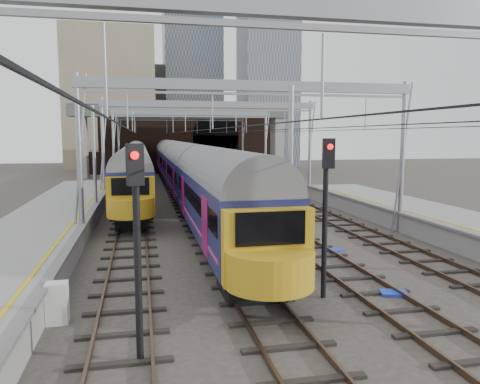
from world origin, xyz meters
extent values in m
plane|color=#38332D|center=(0.00, 0.00, 0.00)|extent=(160.00, 160.00, 0.00)
cube|color=gray|center=(-10.20, 2.50, 0.55)|extent=(4.20, 55.00, 1.10)
cube|color=slate|center=(-8.15, 2.50, 1.05)|extent=(0.35, 55.00, 0.12)
cube|color=gold|center=(-8.65, 2.50, 1.11)|extent=(0.12, 55.00, 0.01)
cube|color=#4C3828|center=(-6.72, 15.00, 0.09)|extent=(0.08, 80.00, 0.16)
cube|color=#4C3828|center=(-5.28, 15.00, 0.09)|extent=(0.08, 80.00, 0.16)
cube|color=black|center=(-6.00, 15.00, 0.01)|extent=(2.40, 80.00, 0.14)
cube|color=#4C3828|center=(-2.72, 15.00, 0.09)|extent=(0.08, 80.00, 0.16)
cube|color=#4C3828|center=(-1.28, 15.00, 0.09)|extent=(0.08, 80.00, 0.16)
cube|color=black|center=(-2.00, 15.00, 0.01)|extent=(2.40, 80.00, 0.14)
cube|color=#4C3828|center=(1.28, 15.00, 0.09)|extent=(0.08, 80.00, 0.16)
cube|color=#4C3828|center=(2.72, 15.00, 0.09)|extent=(0.08, 80.00, 0.16)
cube|color=black|center=(2.00, 15.00, 0.01)|extent=(2.40, 80.00, 0.14)
cube|color=#4C3828|center=(5.28, 15.00, 0.09)|extent=(0.08, 80.00, 0.16)
cube|color=#4C3828|center=(6.72, 15.00, 0.09)|extent=(0.08, 80.00, 0.16)
cube|color=black|center=(6.00, 15.00, 0.01)|extent=(2.40, 80.00, 0.14)
cube|color=gray|center=(0.00, -6.00, 7.60)|extent=(16.80, 0.28, 0.50)
cylinder|color=gray|center=(-8.20, 8.00, 4.00)|extent=(0.24, 0.24, 8.00)
cylinder|color=gray|center=(8.20, 8.00, 4.00)|extent=(0.24, 0.24, 8.00)
cube|color=gray|center=(0.00, 8.00, 7.60)|extent=(16.80, 0.28, 0.50)
cylinder|color=gray|center=(-8.20, 22.00, 4.00)|extent=(0.24, 0.24, 8.00)
cylinder|color=gray|center=(8.20, 22.00, 4.00)|extent=(0.24, 0.24, 8.00)
cube|color=gray|center=(0.00, 22.00, 7.60)|extent=(16.80, 0.28, 0.50)
cylinder|color=gray|center=(-8.20, 36.00, 4.00)|extent=(0.24, 0.24, 8.00)
cylinder|color=gray|center=(8.20, 36.00, 4.00)|extent=(0.24, 0.24, 8.00)
cube|color=gray|center=(0.00, 36.00, 7.60)|extent=(16.80, 0.28, 0.50)
cylinder|color=gray|center=(-8.20, 48.00, 4.00)|extent=(0.24, 0.24, 8.00)
cylinder|color=gray|center=(8.20, 48.00, 4.00)|extent=(0.24, 0.24, 8.00)
cube|color=gray|center=(0.00, 48.00, 7.60)|extent=(16.80, 0.28, 0.50)
cube|color=black|center=(-6.00, 15.00, 5.50)|extent=(0.03, 80.00, 0.03)
cube|color=black|center=(-2.00, 15.00, 5.50)|extent=(0.03, 80.00, 0.03)
cube|color=black|center=(2.00, 15.00, 5.50)|extent=(0.03, 80.00, 0.03)
cube|color=black|center=(6.00, 15.00, 5.50)|extent=(0.03, 80.00, 0.03)
cube|color=black|center=(2.00, 52.00, 4.50)|extent=(26.00, 2.00, 9.00)
cube|color=black|center=(5.00, 50.98, 2.60)|extent=(6.50, 0.10, 5.20)
cylinder|color=black|center=(5.00, 50.98, 5.20)|extent=(6.50, 0.10, 6.50)
cube|color=black|center=(-10.00, 51.00, 1.50)|extent=(6.00, 1.50, 3.00)
cube|color=gray|center=(-12.50, 46.00, 4.10)|extent=(1.20, 2.50, 8.20)
cube|color=gray|center=(12.50, 46.00, 4.10)|extent=(1.20, 2.50, 8.20)
cube|color=#525D54|center=(0.00, 46.00, 8.20)|extent=(28.00, 3.00, 1.40)
cube|color=gray|center=(0.00, 46.00, 9.10)|extent=(28.00, 3.00, 0.30)
cube|color=tan|center=(-10.00, 66.00, 11.00)|extent=(14.00, 12.00, 22.00)
cube|color=#4C5660|center=(4.00, 72.00, 16.00)|extent=(10.00, 10.00, 32.00)
cube|color=gray|center=(-2.00, 80.00, 9.00)|extent=(18.00, 14.00, 18.00)
cube|color=black|center=(-2.00, 28.69, 0.35)|extent=(2.08, 61.61, 0.70)
cube|color=#151D4C|center=(-2.00, 28.69, 2.18)|extent=(2.64, 61.61, 2.36)
cylinder|color=slate|center=(-2.00, 28.69, 3.36)|extent=(2.59, 61.11, 2.59)
cube|color=black|center=(-2.00, 28.69, 2.56)|extent=(2.66, 60.41, 0.71)
cube|color=#BA3A70|center=(-2.00, 28.69, 1.52)|extent=(2.66, 60.61, 0.11)
cube|color=#C19418|center=(-2.00, -2.27, 2.08)|extent=(2.59, 0.60, 2.16)
cube|color=black|center=(-2.00, -2.44, 2.65)|extent=(1.98, 0.08, 0.94)
cube|color=black|center=(-6.00, 32.42, 0.35)|extent=(2.00, 44.34, 0.70)
cube|color=#151D4C|center=(-6.00, 32.42, 2.13)|extent=(2.54, 44.34, 2.27)
cylinder|color=slate|center=(-6.00, 32.42, 3.27)|extent=(2.49, 43.84, 2.49)
cube|color=black|center=(-6.00, 32.42, 2.50)|extent=(2.56, 43.14, 0.68)
cube|color=#BA3A70|center=(-6.00, 32.42, 1.50)|extent=(2.56, 43.34, 0.11)
cube|color=#C19418|center=(-6.00, 10.10, 2.03)|extent=(2.49, 0.60, 2.07)
cube|color=black|center=(-6.00, 9.93, 2.59)|extent=(1.90, 0.08, 0.91)
cylinder|color=black|center=(-5.56, -4.07, 2.43)|extent=(0.16, 0.16, 4.86)
cube|color=black|center=(-5.56, -4.25, 4.56)|extent=(0.40, 0.30, 0.91)
sphere|color=red|center=(-5.56, -4.37, 4.76)|extent=(0.18, 0.18, 0.18)
cylinder|color=black|center=(0.21, -0.91, 2.47)|extent=(0.16, 0.16, 4.95)
cube|color=black|center=(0.21, -1.09, 4.64)|extent=(0.38, 0.22, 0.93)
sphere|color=red|center=(0.21, -1.21, 4.84)|extent=(0.19, 0.19, 0.19)
cube|color=silver|center=(-7.80, -1.35, 0.58)|extent=(0.58, 0.49, 1.16)
cube|color=#1837BA|center=(3.01, 4.70, 0.05)|extent=(0.91, 0.78, 0.09)
cube|color=#1837BA|center=(-0.33, 12.06, 0.05)|extent=(0.93, 0.71, 0.10)
cube|color=#1837BA|center=(2.58, -1.14, 0.05)|extent=(1.00, 0.83, 0.10)
camera|label=1|loc=(-5.43, -14.59, 5.18)|focal=35.00mm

